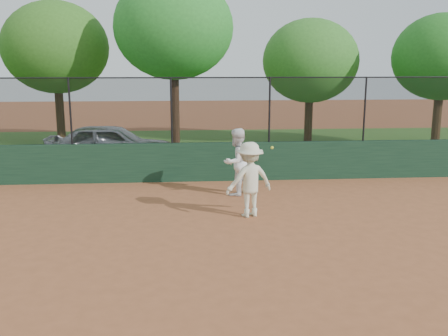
{
  "coord_description": "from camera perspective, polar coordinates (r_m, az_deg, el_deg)",
  "views": [
    {
      "loc": [
        -0.09,
        -9.18,
        3.61
      ],
      "look_at": [
        0.8,
        2.2,
        1.2
      ],
      "focal_mm": 40.0,
      "sensor_mm": 36.0,
      "label": 1
    }
  ],
  "objects": [
    {
      "name": "tree_4",
      "position": [
        22.79,
        23.68,
        11.51
      ],
      "size": [
        4.1,
        3.72,
        5.62
      ],
      "color": "#482F19",
      "rests_on": "ground"
    },
    {
      "name": "parked_car",
      "position": [
        18.04,
        -12.74,
        2.56
      ],
      "size": [
        4.51,
        1.83,
        1.54
      ],
      "primitive_type": "imported",
      "rotation": [
        0.0,
        0.0,
        1.57
      ],
      "color": "#A4A8AE",
      "rests_on": "ground"
    },
    {
      "name": "back_wall",
      "position": [
        15.48,
        -4.05,
        0.67
      ],
      "size": [
        26.0,
        0.2,
        1.2
      ],
      "primitive_type": "cube",
      "color": "#1B3C26",
      "rests_on": "ground"
    },
    {
      "name": "player_second",
      "position": [
        13.78,
        1.44,
        0.7
      ],
      "size": [
        1.14,
        1.13,
        1.86
      ],
      "primitive_type": "imported",
      "rotation": [
        0.0,
        0.0,
        3.87
      ],
      "color": "white",
      "rests_on": "ground"
    },
    {
      "name": "fence_assembly",
      "position": [
        15.24,
        -4.25,
        6.71
      ],
      "size": [
        26.0,
        0.06,
        2.0
      ],
      "color": "black",
      "rests_on": "back_wall"
    },
    {
      "name": "ground",
      "position": [
        9.86,
        -3.69,
        -9.57
      ],
      "size": [
        80.0,
        80.0,
        0.0
      ],
      "primitive_type": "plane",
      "color": "#9D5732",
      "rests_on": "ground"
    },
    {
      "name": "grass_strip",
      "position": [
        21.49,
        -4.17,
        2.22
      ],
      "size": [
        36.0,
        12.0,
        0.01
      ],
      "primitive_type": "cube",
      "color": "#2A551A",
      "rests_on": "ground"
    },
    {
      "name": "tree_1",
      "position": [
        22.9,
        -18.68,
        12.89
      ],
      "size": [
        4.49,
        4.08,
        6.2
      ],
      "color": "#422C17",
      "rests_on": "ground"
    },
    {
      "name": "tree_3",
      "position": [
        22.93,
        9.85,
        11.94
      ],
      "size": [
        4.28,
        3.89,
        5.55
      ],
      "color": "#3F2A15",
      "rests_on": "ground"
    },
    {
      "name": "tree_2",
      "position": [
        20.63,
        -5.78,
        15.66
      ],
      "size": [
        4.78,
        4.34,
        7.06
      ],
      "color": "#422817",
      "rests_on": "ground"
    },
    {
      "name": "player_main",
      "position": [
        11.85,
        2.93,
        -1.33
      ],
      "size": [
        1.31,
        1.0,
        1.8
      ],
      "color": "beige",
      "rests_on": "ground"
    }
  ]
}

